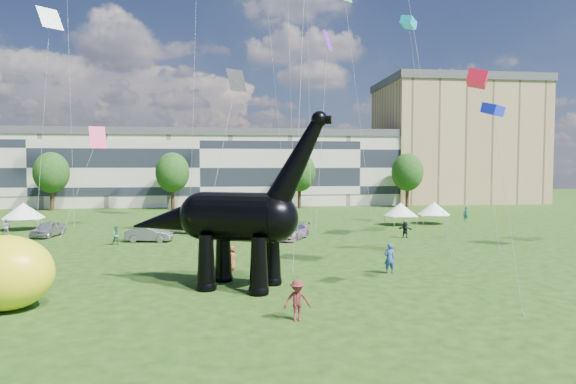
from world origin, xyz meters
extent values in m
plane|color=#16330C|center=(0.00, 0.00, 0.00)|extent=(220.00, 220.00, 0.00)
cube|color=beige|center=(-8.00, 62.00, 6.00)|extent=(78.00, 11.00, 12.00)
cube|color=tan|center=(40.00, 65.00, 11.00)|extent=(28.00, 18.00, 22.00)
cylinder|color=#382314|center=(-30.00, 53.00, 1.60)|extent=(0.56, 0.56, 3.20)
ellipsoid|color=#14380F|center=(-30.00, 53.00, 6.32)|extent=(5.20, 5.20, 6.24)
cylinder|color=#382314|center=(-12.00, 53.00, 1.60)|extent=(0.56, 0.56, 3.20)
ellipsoid|color=#14380F|center=(-12.00, 53.00, 6.32)|extent=(5.20, 5.20, 6.24)
cylinder|color=#382314|center=(8.00, 53.00, 1.60)|extent=(0.56, 0.56, 3.20)
ellipsoid|color=#14380F|center=(8.00, 53.00, 6.32)|extent=(5.20, 5.20, 6.24)
cylinder|color=#382314|center=(26.00, 53.00, 1.60)|extent=(0.56, 0.56, 3.20)
ellipsoid|color=#14380F|center=(26.00, 53.00, 6.32)|extent=(5.20, 5.20, 6.24)
cone|color=black|center=(-4.12, 2.50, 1.51)|extent=(1.37, 1.37, 3.01)
sphere|color=black|center=(-4.12, 2.50, 0.18)|extent=(1.10, 1.10, 1.10)
cone|color=black|center=(-3.25, 4.53, 1.51)|extent=(1.37, 1.37, 3.01)
sphere|color=black|center=(-3.25, 4.53, 0.18)|extent=(1.10, 1.10, 1.10)
cone|color=black|center=(-1.36, 1.30, 1.51)|extent=(1.37, 1.37, 3.01)
sphere|color=black|center=(-1.36, 1.30, 0.18)|extent=(1.10, 1.10, 1.10)
cone|color=black|center=(-0.48, 3.33, 1.51)|extent=(1.37, 1.37, 3.01)
sphere|color=black|center=(-0.48, 3.33, 0.18)|extent=(1.10, 1.10, 1.10)
cylinder|color=black|center=(-2.39, 2.95, 3.92)|extent=(4.95, 4.16, 2.71)
sphere|color=black|center=(-4.33, 3.79, 3.92)|extent=(2.71, 2.71, 2.71)
sphere|color=black|center=(-0.46, 2.12, 3.92)|extent=(2.61, 2.61, 2.61)
cone|color=black|center=(0.67, 1.63, 6.83)|extent=(4.07, 2.88, 5.32)
sphere|color=black|center=(1.79, 1.15, 9.13)|extent=(0.84, 0.84, 0.84)
cylinder|color=black|center=(2.07, 1.03, 9.08)|extent=(0.82, 0.68, 0.44)
cone|color=black|center=(-6.23, 4.61, 3.58)|extent=(5.71, 4.04, 2.95)
imported|color=#BBBBC0|center=(-20.23, 24.43, 0.74)|extent=(2.31, 4.52, 1.47)
imported|color=slate|center=(-10.11, 20.13, 0.67)|extent=(4.19, 1.91, 1.33)
imported|color=white|center=(-6.47, 25.37, 0.80)|extent=(6.35, 4.77, 1.60)
imported|color=#595960|center=(2.75, 20.09, 0.70)|extent=(4.06, 5.17, 1.40)
cube|color=white|center=(16.33, 29.30, 1.07)|extent=(3.16, 3.16, 0.12)
cone|color=white|center=(16.33, 29.30, 1.84)|extent=(4.01, 4.01, 1.45)
cylinder|color=#999999|center=(15.11, 27.82, 0.53)|extent=(0.06, 0.06, 1.07)
cylinder|color=#999999|center=(17.81, 28.08, 0.53)|extent=(0.06, 0.06, 1.07)
cylinder|color=#999999|center=(14.86, 30.52, 0.53)|extent=(0.06, 0.06, 1.07)
cylinder|color=#999999|center=(17.56, 30.78, 0.53)|extent=(0.06, 0.06, 1.07)
cube|color=white|center=(20.67, 30.07, 1.06)|extent=(3.56, 3.56, 0.12)
cone|color=white|center=(20.67, 30.07, 1.84)|extent=(4.51, 4.51, 1.45)
cylinder|color=#999999|center=(19.00, 29.12, 0.53)|extent=(0.06, 0.06, 1.06)
cylinder|color=#999999|center=(21.62, 28.41, 0.53)|extent=(0.06, 0.06, 1.06)
cylinder|color=#999999|center=(19.71, 31.73, 0.53)|extent=(0.06, 0.06, 1.06)
cylinder|color=#999999|center=(22.33, 31.02, 0.53)|extent=(0.06, 0.06, 1.06)
cube|color=white|center=(-24.65, 29.86, 1.20)|extent=(4.06, 4.06, 0.13)
cone|color=white|center=(-24.65, 29.86, 2.08)|extent=(5.14, 5.14, 1.64)
cylinder|color=#999999|center=(-25.70, 27.97, 0.60)|extent=(0.07, 0.07, 1.20)
cylinder|color=#999999|center=(-22.76, 28.82, 0.60)|extent=(0.07, 0.07, 1.20)
cylinder|color=#999999|center=(-26.54, 30.91, 0.60)|extent=(0.07, 0.07, 1.20)
cylinder|color=#999999|center=(-23.60, 31.76, 0.60)|extent=(0.07, 0.07, 1.20)
ellipsoid|color=yellow|center=(-13.24, -0.10, 1.75)|extent=(5.02, 4.13, 3.51)
imported|color=black|center=(13.35, 19.66, 0.79)|extent=(1.41, 1.30, 1.57)
imported|color=#442F6A|center=(-4.81, 27.17, 0.88)|extent=(0.54, 1.07, 1.76)
imported|color=#327D4D|center=(-12.52, 18.54, 0.82)|extent=(0.96, 0.86, 1.64)
imported|color=maroon|center=(0.07, -3.22, 0.90)|extent=(1.16, 0.68, 1.79)
imported|color=#2B6C6C|center=(25.67, 32.17, 0.92)|extent=(0.70, 0.80, 1.83)
imported|color=gray|center=(-24.70, 25.92, 0.80)|extent=(0.86, 0.72, 1.60)
imported|color=#294899|center=(7.03, 5.35, 0.94)|extent=(0.70, 0.47, 1.89)
imported|color=#9E4927|center=(-2.76, 7.37, 0.80)|extent=(0.54, 0.80, 1.60)
plane|color=#EE4279|center=(-16.91, 29.75, 9.80)|extent=(2.23, 1.71, 2.33)
plane|color=black|center=(-2.26, 22.76, 14.86)|extent=(2.58, 1.91, 2.22)
plane|color=#6519B5|center=(7.38, 26.98, 19.91)|extent=(1.60, 2.22, 2.11)
cube|color=#0DA7C5|center=(20.53, 38.69, 25.70)|extent=(3.15, 3.59, 1.30)
plane|color=white|center=(-20.43, 26.87, 21.26)|extent=(3.19, 3.07, 2.34)
cube|color=#131FD3|center=(10.20, -0.80, 9.50)|extent=(1.67, 1.65, 0.64)
cube|color=red|center=(18.82, 17.08, 14.39)|extent=(3.25, 3.92, 1.44)
camera|label=1|loc=(-2.68, -23.52, 6.66)|focal=30.00mm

